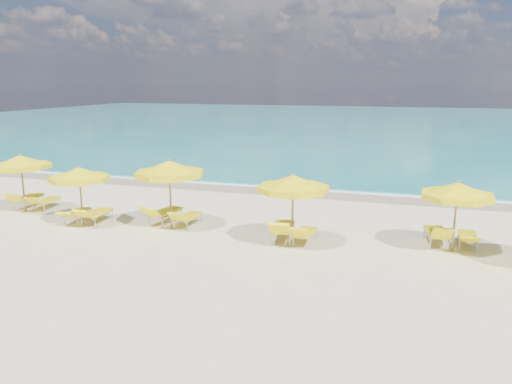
% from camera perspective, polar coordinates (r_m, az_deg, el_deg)
% --- Properties ---
extents(ground_plane, '(120.00, 120.00, 0.00)m').
position_cam_1_polar(ground_plane, '(16.81, -1.54, -5.06)').
color(ground_plane, beige).
extents(ocean, '(120.00, 80.00, 0.30)m').
position_cam_1_polar(ocean, '(63.56, 12.78, 7.67)').
color(ocean, '#15797A').
rests_on(ocean, ground).
extents(wet_sand_band, '(120.00, 2.60, 0.01)m').
position_cam_1_polar(wet_sand_band, '(23.69, 4.28, 0.13)').
color(wet_sand_band, tan).
rests_on(wet_sand_band, ground).
extents(foam_line, '(120.00, 1.20, 0.03)m').
position_cam_1_polar(foam_line, '(24.45, 4.71, 0.51)').
color(foam_line, white).
rests_on(foam_line, ground).
extents(whitecap_near, '(14.00, 0.36, 0.05)m').
position_cam_1_polar(whitecap_near, '(34.42, -1.80, 4.06)').
color(whitecap_near, white).
rests_on(whitecap_near, ground).
extents(whitecap_far, '(18.00, 0.30, 0.05)m').
position_cam_1_polar(whitecap_far, '(39.57, 21.36, 4.32)').
color(whitecap_far, white).
rests_on(whitecap_far, ground).
extents(umbrella_1, '(2.73, 2.73, 2.33)m').
position_cam_1_polar(umbrella_1, '(21.56, -25.30, 3.08)').
color(umbrella_1, '#977A4B').
rests_on(umbrella_1, ground).
extents(umbrella_2, '(2.39, 2.39, 2.17)m').
position_cam_1_polar(umbrella_2, '(18.77, -19.56, 1.89)').
color(umbrella_2, '#977A4B').
rests_on(umbrella_2, ground).
extents(umbrella_3, '(2.63, 2.63, 2.47)m').
position_cam_1_polar(umbrella_3, '(17.53, -9.88, 2.58)').
color(umbrella_3, '#977A4B').
rests_on(umbrella_3, ground).
extents(umbrella_4, '(3.02, 3.02, 2.32)m').
position_cam_1_polar(umbrella_4, '(15.47, 4.25, 0.94)').
color(umbrella_4, '#977A4B').
rests_on(umbrella_4, ground).
extents(umbrella_5, '(2.89, 2.89, 2.21)m').
position_cam_1_polar(umbrella_5, '(16.01, 22.02, 0.08)').
color(umbrella_5, '#977A4B').
rests_on(umbrella_5, ground).
extents(lounger_1_left, '(0.91, 1.97, 0.83)m').
position_cam_1_polar(lounger_1_left, '(22.56, -24.66, -1.03)').
color(lounger_1_left, '#A5A8AD').
rests_on(lounger_1_left, ground).
extents(lounger_1_right, '(0.69, 1.71, 0.72)m').
position_cam_1_polar(lounger_1_right, '(21.99, -22.85, -1.27)').
color(lounger_1_right, '#A5A8AD').
rests_on(lounger_1_right, ground).
extents(lounger_2_left, '(0.85, 1.79, 0.65)m').
position_cam_1_polar(lounger_2_left, '(19.61, -19.76, -2.62)').
color(lounger_2_left, '#A5A8AD').
rests_on(lounger_2_left, ground).
extents(lounger_2_right, '(0.68, 1.82, 0.78)m').
position_cam_1_polar(lounger_2_right, '(19.17, -17.75, -2.76)').
color(lounger_2_right, '#A5A8AD').
rests_on(lounger_2_right, ground).
extents(lounger_3_left, '(0.85, 1.97, 0.84)m').
position_cam_1_polar(lounger_3_left, '(18.63, -10.37, -2.75)').
color(lounger_3_left, '#A5A8AD').
rests_on(lounger_3_left, ground).
extents(lounger_3_right, '(0.66, 1.69, 0.76)m').
position_cam_1_polar(lounger_3_right, '(18.05, -7.82, -3.24)').
color(lounger_3_right, '#A5A8AD').
rests_on(lounger_3_right, ground).
extents(lounger_4_left, '(0.95, 2.07, 0.93)m').
position_cam_1_polar(lounger_4_left, '(16.34, 3.05, -4.67)').
color(lounger_4_left, '#A5A8AD').
rests_on(lounger_4_left, ground).
extents(lounger_4_right, '(0.61, 1.63, 0.79)m').
position_cam_1_polar(lounger_4_right, '(16.09, 5.59, -5.16)').
color(lounger_4_right, '#A5A8AD').
rests_on(lounger_4_right, ground).
extents(lounger_5_left, '(0.84, 1.86, 0.86)m').
position_cam_1_polar(lounger_5_left, '(16.90, 19.92, -4.92)').
color(lounger_5_left, '#A5A8AD').
rests_on(lounger_5_left, ground).
extents(lounger_5_right, '(0.60, 1.70, 0.65)m').
position_cam_1_polar(lounger_5_right, '(17.03, 23.00, -5.15)').
color(lounger_5_right, '#A5A8AD').
rests_on(lounger_5_right, ground).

